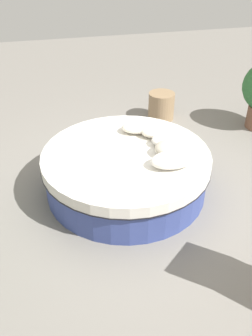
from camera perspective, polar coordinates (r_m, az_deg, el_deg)
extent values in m
plane|color=gray|center=(5.09, 0.00, -3.26)|extent=(16.00, 16.00, 0.00)
cylinder|color=#38478C|center=(4.96, 0.00, -1.29)|extent=(2.15, 2.15, 0.43)
cylinder|color=black|center=(4.84, 0.00, 0.78)|extent=(2.23, 2.23, 0.02)
cylinder|color=silver|center=(4.80, 0.00, 1.55)|extent=(2.22, 2.22, 0.15)
ellipsoid|color=white|center=(4.49, 7.27, 1.27)|extent=(0.56, 0.33, 0.18)
ellipsoid|color=beige|center=(4.72, 7.01, 3.10)|extent=(0.42, 0.36, 0.19)
ellipsoid|color=white|center=(4.94, 6.65, 4.45)|extent=(0.46, 0.32, 0.15)
ellipsoid|color=silver|center=(5.13, 4.99, 5.82)|extent=(0.48, 0.33, 0.16)
ellipsoid|color=silver|center=(5.24, 2.32, 6.52)|extent=(0.55, 0.34, 0.16)
cylinder|color=#997A56|center=(6.87, 5.52, 9.61)|extent=(0.48, 0.48, 0.50)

